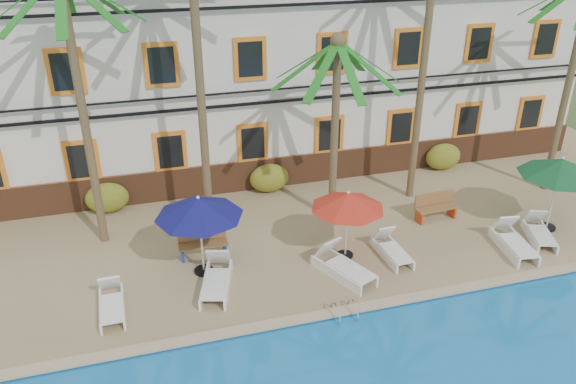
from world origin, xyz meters
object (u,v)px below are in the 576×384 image
object	(u,v)px
palm_e	(575,56)
bench_right	(435,206)
palm_b	(197,47)
umbrella_blue	(199,208)
lounger_d	(392,249)
lounger_e	(513,241)
palm_c	(336,103)
lounger_f	(539,232)
bench_left	(203,242)
umbrella_red	(348,201)
palm_d	(427,34)
umbrella_green	(561,168)
palm_a	(77,77)
lounger_b	(216,278)
pool_ladder	(344,314)
lounger_a	(111,303)
lounger_c	(343,266)

from	to	relation	value
palm_e	bench_right	xyz separation A→B (m)	(-5.27, -0.91, -4.61)
palm_b	umbrella_blue	xyz separation A→B (m)	(-0.57, -2.32, -3.93)
lounger_d	lounger_e	world-z (taller)	lounger_e
palm_c	bench_right	size ratio (longest dim) A/B	4.15
umbrella_blue	lounger_f	xyz separation A→B (m)	(10.73, -1.18, -1.89)
palm_b	bench_left	distance (m)	5.81
palm_c	umbrella_red	distance (m)	3.31
palm_d	lounger_f	xyz separation A→B (m)	(2.58, -3.99, -5.66)
palm_e	umbrella_green	distance (m)	4.33
palm_d	palm_e	distance (m)	5.44
umbrella_red	umbrella_green	bearing A→B (deg)	-2.43
lounger_f	umbrella_green	bearing A→B (deg)	34.80
palm_b	palm_c	size ratio (longest dim) A/B	1.53
palm_e	umbrella_green	size ratio (longest dim) A/B	3.03
palm_a	lounger_b	size ratio (longest dim) A/B	3.89
palm_e	lounger_f	world-z (taller)	palm_e
palm_d	pool_ladder	xyz separation A→B (m)	(-4.86, -5.79, -5.94)
bench_left	lounger_a	bearing A→B (deg)	-143.10
lounger_d	lounger_f	xyz separation A→B (m)	(5.05, -0.39, 0.01)
palm_e	bench_left	size ratio (longest dim) A/B	5.24
umbrella_green	lounger_a	xyz separation A→B (m)	(-14.09, -0.49, -1.96)
pool_ladder	lounger_d	bearing A→B (deg)	42.47
palm_e	lounger_d	bearing A→B (deg)	-160.70
umbrella_red	lounger_a	distance (m)	7.18
lounger_a	bench_left	size ratio (longest dim) A/B	1.18
lounger_d	pool_ladder	size ratio (longest dim) A/B	2.38
pool_ladder	palm_b	bearing A→B (deg)	117.23
lounger_d	pool_ladder	distance (m)	3.26
lounger_b	pool_ladder	xyz separation A→B (m)	(3.05, -2.10, -0.31)
lounger_a	lounger_f	size ratio (longest dim) A/B	0.93
palm_a	palm_e	bearing A→B (deg)	-2.65
palm_d	lounger_d	bearing A→B (deg)	-124.38
palm_d	umbrella_green	distance (m)	6.07
umbrella_green	bench_left	distance (m)	11.58
lounger_b	lounger_e	size ratio (longest dim) A/B	1.03
palm_e	lounger_c	bearing A→B (deg)	-161.41
umbrella_blue	umbrella_green	world-z (taller)	umbrella_green
lounger_c	bench_right	distance (m)	4.87
lounger_e	bench_left	xyz separation A→B (m)	(-9.39, 2.40, 0.16)
umbrella_red	pool_ladder	size ratio (longest dim) A/B	3.03
lounger_c	lounger_f	world-z (taller)	lounger_c
lounger_a	bench_left	distance (m)	3.44
palm_c	lounger_c	distance (m)	5.15
lounger_a	lounger_b	size ratio (longest dim) A/B	0.82
lounger_f	pool_ladder	world-z (taller)	lounger_f
bench_left	umbrella_blue	bearing A→B (deg)	-98.21
palm_b	lounger_e	xyz separation A→B (m)	(8.96, -3.80, -5.78)
bench_right	pool_ladder	distance (m)	6.33
palm_b	palm_e	size ratio (longest dim) A/B	1.22
palm_c	palm_e	world-z (taller)	palm_e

